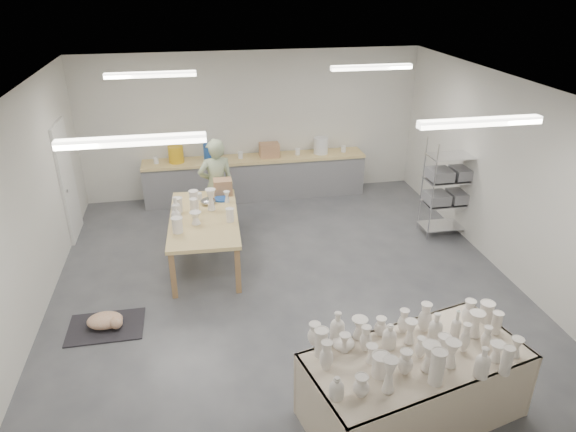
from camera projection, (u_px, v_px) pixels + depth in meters
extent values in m
plane|color=#424449|center=(288.00, 292.00, 7.77)|extent=(8.00, 8.00, 0.00)
cube|color=white|center=(288.00, 94.00, 6.47)|extent=(7.00, 8.00, 0.02)
cube|color=silver|center=(252.00, 125.00, 10.66)|extent=(7.00, 0.02, 3.00)
cube|color=silver|center=(396.00, 431.00, 3.57)|extent=(7.00, 0.02, 3.00)
cube|color=silver|center=(19.00, 223.00, 6.53)|extent=(0.02, 8.00, 3.00)
cube|color=silver|center=(517.00, 184.00, 7.71)|extent=(0.02, 8.00, 3.00)
cube|color=white|center=(67.00, 181.00, 9.03)|extent=(0.05, 0.90, 2.10)
cube|color=white|center=(132.00, 141.00, 4.86)|extent=(1.40, 0.12, 0.08)
cube|color=white|center=(480.00, 122.00, 5.47)|extent=(1.40, 0.12, 0.08)
cube|color=white|center=(151.00, 75.00, 7.96)|extent=(1.40, 0.12, 0.08)
cube|color=white|center=(372.00, 67.00, 8.57)|extent=(1.40, 0.12, 0.08)
cube|color=tan|center=(255.00, 159.00, 10.65)|extent=(4.60, 0.60, 0.06)
cube|color=slate|center=(256.00, 179.00, 10.84)|extent=(4.60, 0.55, 0.84)
cylinder|color=gold|center=(176.00, 154.00, 10.29)|extent=(0.30, 0.30, 0.34)
cylinder|color=#1D4A9F|center=(211.00, 152.00, 10.41)|extent=(0.30, 0.30, 0.34)
cylinder|color=white|center=(321.00, 146.00, 10.80)|extent=(0.30, 0.30, 0.34)
cube|color=#AA7252|center=(269.00, 150.00, 10.63)|extent=(0.40, 0.30, 0.28)
cylinder|color=white|center=(156.00, 160.00, 10.27)|extent=(0.10, 0.10, 0.14)
cylinder|color=white|center=(241.00, 155.00, 10.56)|extent=(0.10, 0.10, 0.14)
cylinder|color=white|center=(298.00, 152.00, 10.76)|extent=(0.10, 0.10, 0.14)
cylinder|color=white|center=(343.00, 149.00, 10.93)|extent=(0.10, 0.10, 0.14)
cylinder|color=silver|center=(433.00, 194.00, 8.89)|extent=(0.02, 0.02, 1.80)
cylinder|color=silver|center=(477.00, 191.00, 9.03)|extent=(0.02, 0.02, 1.80)
cylinder|color=silver|center=(422.00, 185.00, 9.28)|extent=(0.02, 0.02, 1.80)
cylinder|color=silver|center=(465.00, 181.00, 9.42)|extent=(0.02, 0.02, 1.80)
cube|color=silver|center=(444.00, 225.00, 9.48)|extent=(0.88, 0.48, 0.02)
cube|color=silver|center=(447.00, 203.00, 9.29)|extent=(0.88, 0.48, 0.02)
cube|color=silver|center=(451.00, 180.00, 9.09)|extent=(0.88, 0.48, 0.02)
cube|color=silver|center=(454.00, 156.00, 8.90)|extent=(0.88, 0.48, 0.02)
cube|color=slate|center=(437.00, 198.00, 9.20)|extent=(0.38, 0.42, 0.18)
cube|color=slate|center=(459.00, 196.00, 9.27)|extent=(0.38, 0.42, 0.18)
cube|color=slate|center=(440.00, 174.00, 9.00)|extent=(0.38, 0.42, 0.18)
cube|color=slate|center=(463.00, 173.00, 9.08)|extent=(0.38, 0.42, 0.18)
cube|color=olive|center=(413.00, 389.00, 5.48)|extent=(2.22, 1.38, 0.71)
cube|color=beige|center=(418.00, 357.00, 5.29)|extent=(2.51, 1.60, 0.03)
cube|color=beige|center=(436.00, 424.00, 4.99)|extent=(2.26, 0.56, 0.81)
cube|color=beige|center=(395.00, 353.00, 5.93)|extent=(2.26, 0.56, 0.81)
cube|color=tan|center=(204.00, 218.00, 8.28)|extent=(1.17, 2.21, 0.06)
cube|color=olive|center=(176.00, 276.00, 7.48)|extent=(0.08, 0.08, 0.75)
cube|color=olive|center=(241.00, 270.00, 7.64)|extent=(0.08, 0.08, 0.75)
cube|color=olive|center=(177.00, 217.00, 9.28)|extent=(0.08, 0.08, 0.75)
cube|color=olive|center=(229.00, 213.00, 9.44)|extent=(0.08, 0.08, 0.75)
ellipsoid|color=silver|center=(208.00, 201.00, 8.71)|extent=(0.26, 0.26, 0.12)
cylinder|color=#1D4A9F|center=(221.00, 199.00, 8.87)|extent=(0.26, 0.26, 0.03)
cylinder|color=white|center=(199.00, 196.00, 8.87)|extent=(0.11, 0.11, 0.12)
cube|color=#AA7252|center=(223.00, 187.00, 9.04)|extent=(0.32, 0.26, 0.28)
cube|color=black|center=(106.00, 327.00, 6.99)|extent=(1.00, 0.70, 0.02)
ellipsoid|color=white|center=(105.00, 320.00, 6.95)|extent=(0.49, 0.35, 0.20)
sphere|color=white|center=(116.00, 323.00, 6.87)|extent=(0.17, 0.17, 0.17)
imported|color=#9BAD86|center=(217.00, 186.00, 9.26)|extent=(0.69, 0.50, 1.77)
cylinder|color=#A61720|center=(218.00, 208.00, 9.75)|extent=(0.43, 0.43, 0.04)
cylinder|color=silver|center=(226.00, 216.00, 9.81)|extent=(0.02, 0.02, 0.31)
cylinder|color=silver|center=(215.00, 213.00, 9.94)|extent=(0.02, 0.02, 0.31)
cylinder|color=silver|center=(213.00, 219.00, 9.71)|extent=(0.02, 0.02, 0.31)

